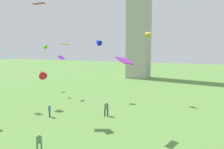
{
  "coord_description": "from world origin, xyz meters",
  "views": [
    {
      "loc": [
        13.39,
        -6.71,
        8.68
      ],
      "look_at": [
        2.2,
        18.51,
        5.4
      ],
      "focal_mm": 37.32,
      "sensor_mm": 36.0,
      "label": 1
    }
  ],
  "objects_px": {
    "person_3": "(106,108)",
    "kite_flying_7": "(150,34)",
    "kite_flying_2": "(61,58)",
    "kite_flying_9": "(44,46)",
    "kite_flying_3": "(42,73)",
    "kite_flying_4": "(125,61)",
    "kite_flying_5": "(13,56)",
    "kite_flying_10": "(98,42)",
    "kite_flying_1": "(54,71)",
    "person_0": "(50,110)",
    "person_1": "(39,141)",
    "kite_flying_8": "(65,44)",
    "kite_flying_6": "(39,4)"
  },
  "relations": [
    {
      "from": "person_0",
      "to": "person_1",
      "type": "relative_size",
      "value": 1.01
    },
    {
      "from": "kite_flying_1",
      "to": "kite_flying_5",
      "type": "bearing_deg",
      "value": 153.75
    },
    {
      "from": "kite_flying_6",
      "to": "kite_flying_7",
      "type": "height_order",
      "value": "kite_flying_6"
    },
    {
      "from": "person_3",
      "to": "kite_flying_4",
      "type": "xyz_separation_m",
      "value": [
        4.15,
        -4.44,
        6.28
      ]
    },
    {
      "from": "person_3",
      "to": "kite_flying_3",
      "type": "xyz_separation_m",
      "value": [
        -10.38,
        0.33,
        3.87
      ]
    },
    {
      "from": "person_0",
      "to": "kite_flying_5",
      "type": "distance_m",
      "value": 9.8
    },
    {
      "from": "kite_flying_2",
      "to": "kite_flying_10",
      "type": "height_order",
      "value": "kite_flying_10"
    },
    {
      "from": "kite_flying_8",
      "to": "kite_flying_1",
      "type": "bearing_deg",
      "value": -6.46
    },
    {
      "from": "kite_flying_4",
      "to": "kite_flying_2",
      "type": "bearing_deg",
      "value": -108.24
    },
    {
      "from": "kite_flying_4",
      "to": "kite_flying_5",
      "type": "height_order",
      "value": "kite_flying_5"
    },
    {
      "from": "kite_flying_1",
      "to": "kite_flying_8",
      "type": "bearing_deg",
      "value": -178.73
    },
    {
      "from": "person_1",
      "to": "kite_flying_5",
      "type": "relative_size",
      "value": 1.35
    },
    {
      "from": "kite_flying_2",
      "to": "kite_flying_5",
      "type": "xyz_separation_m",
      "value": [
        -1.68,
        -8.73,
        0.58
      ]
    },
    {
      "from": "kite_flying_5",
      "to": "kite_flying_7",
      "type": "distance_m",
      "value": 20.39
    },
    {
      "from": "kite_flying_1",
      "to": "kite_flying_7",
      "type": "height_order",
      "value": "kite_flying_7"
    },
    {
      "from": "person_3",
      "to": "kite_flying_10",
      "type": "bearing_deg",
      "value": -109.46
    },
    {
      "from": "kite_flying_4",
      "to": "kite_flying_3",
      "type": "bearing_deg",
      "value": -90.83
    },
    {
      "from": "person_0",
      "to": "kite_flying_7",
      "type": "relative_size",
      "value": 0.91
    },
    {
      "from": "kite_flying_9",
      "to": "kite_flying_2",
      "type": "bearing_deg",
      "value": 100.19
    },
    {
      "from": "person_1",
      "to": "kite_flying_5",
      "type": "height_order",
      "value": "kite_flying_5"
    },
    {
      "from": "kite_flying_5",
      "to": "kite_flying_7",
      "type": "height_order",
      "value": "kite_flying_7"
    },
    {
      "from": "kite_flying_1",
      "to": "kite_flying_4",
      "type": "xyz_separation_m",
      "value": [
        20.88,
        -15.54,
        3.39
      ]
    },
    {
      "from": "person_3",
      "to": "kite_flying_8",
      "type": "bearing_deg",
      "value": -6.23
    },
    {
      "from": "kite_flying_2",
      "to": "kite_flying_9",
      "type": "xyz_separation_m",
      "value": [
        -4.57,
        1.23,
        1.95
      ]
    },
    {
      "from": "person_3",
      "to": "kite_flying_3",
      "type": "relative_size",
      "value": 0.81
    },
    {
      "from": "kite_flying_3",
      "to": "kite_flying_4",
      "type": "bearing_deg",
      "value": 108.37
    },
    {
      "from": "kite_flying_7",
      "to": "kite_flying_10",
      "type": "height_order",
      "value": "kite_flying_7"
    },
    {
      "from": "person_1",
      "to": "kite_flying_7",
      "type": "xyz_separation_m",
      "value": [
        3.52,
        21.57,
        9.81
      ]
    },
    {
      "from": "person_0",
      "to": "kite_flying_1",
      "type": "relative_size",
      "value": 1.45
    },
    {
      "from": "kite_flying_3",
      "to": "kite_flying_10",
      "type": "relative_size",
      "value": 1.24
    },
    {
      "from": "kite_flying_2",
      "to": "person_1",
      "type": "bearing_deg",
      "value": 14.39
    },
    {
      "from": "kite_flying_3",
      "to": "kite_flying_8",
      "type": "relative_size",
      "value": 1.42
    },
    {
      "from": "person_3",
      "to": "kite_flying_4",
      "type": "height_order",
      "value": "kite_flying_4"
    },
    {
      "from": "person_3",
      "to": "kite_flying_7",
      "type": "height_order",
      "value": "kite_flying_7"
    },
    {
      "from": "kite_flying_8",
      "to": "kite_flying_9",
      "type": "distance_m",
      "value": 17.42
    },
    {
      "from": "kite_flying_4",
      "to": "kite_flying_5",
      "type": "relative_size",
      "value": 1.71
    },
    {
      "from": "kite_flying_1",
      "to": "kite_flying_6",
      "type": "distance_m",
      "value": 19.44
    },
    {
      "from": "kite_flying_3",
      "to": "kite_flying_5",
      "type": "distance_m",
      "value": 4.5
    },
    {
      "from": "kite_flying_1",
      "to": "kite_flying_9",
      "type": "height_order",
      "value": "kite_flying_9"
    },
    {
      "from": "person_1",
      "to": "person_3",
      "type": "xyz_separation_m",
      "value": [
        0.74,
        11.43,
        0.15
      ]
    },
    {
      "from": "person_1",
      "to": "person_3",
      "type": "distance_m",
      "value": 11.46
    },
    {
      "from": "kite_flying_4",
      "to": "kite_flying_6",
      "type": "height_order",
      "value": "kite_flying_6"
    },
    {
      "from": "kite_flying_2",
      "to": "kite_flying_9",
      "type": "relative_size",
      "value": 1.17
    },
    {
      "from": "kite_flying_1",
      "to": "kite_flying_2",
      "type": "height_order",
      "value": "kite_flying_2"
    },
    {
      "from": "kite_flying_2",
      "to": "kite_flying_8",
      "type": "xyz_separation_m",
      "value": [
        8.25,
        -10.57,
        2.12
      ]
    },
    {
      "from": "kite_flying_5",
      "to": "kite_flying_8",
      "type": "distance_m",
      "value": 10.22
    },
    {
      "from": "kite_flying_3",
      "to": "kite_flying_4",
      "type": "xyz_separation_m",
      "value": [
        14.53,
        -4.77,
        2.41
      ]
    },
    {
      "from": "person_3",
      "to": "kite_flying_5",
      "type": "xyz_separation_m",
      "value": [
        -13.42,
        -1.81,
        6.42
      ]
    },
    {
      "from": "kite_flying_3",
      "to": "person_0",
      "type": "bearing_deg",
      "value": 85.51
    },
    {
      "from": "kite_flying_6",
      "to": "kite_flying_9",
      "type": "bearing_deg",
      "value": -76.22
    }
  ]
}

